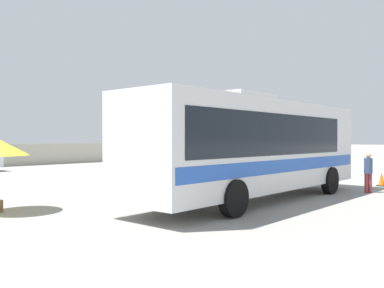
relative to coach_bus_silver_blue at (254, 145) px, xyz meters
name	(u,v)px	position (x,y,z in m)	size (l,w,h in m)	color
ground_plane	(105,180)	(1.07, 10.06, -1.94)	(300.00, 300.00, 0.00)	gray
coach_bus_silver_blue	(254,145)	(0.00, 0.00, 0.00)	(11.14, 2.92, 3.64)	silver
attendant_by_bus_door	(368,170)	(4.93, -2.12, -1.05)	(0.44, 0.44, 1.58)	#99383D
traffic_cone_on_apron	(382,179)	(7.68, -1.75, -1.63)	(0.36, 0.36, 0.64)	black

